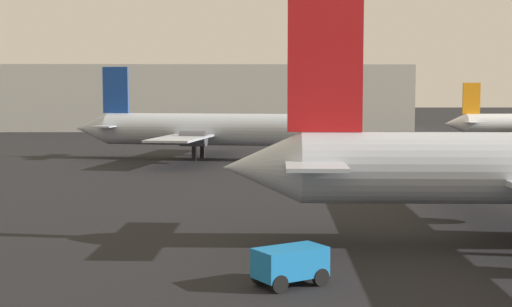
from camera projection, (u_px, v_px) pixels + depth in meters
The scene contains 3 objects.
airplane_far_left at pixel (206, 130), 70.38m from camera, with size 27.30×23.03×9.02m.
baggage_cart at pixel (290, 263), 24.56m from camera, with size 2.73×2.34×1.30m.
terminal_building at pixel (199, 98), 128.63m from camera, with size 72.35×19.72×11.10m, color #B7B7B2.
Camera 1 is at (-0.99, -8.17, 6.54)m, focal length 50.90 mm.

